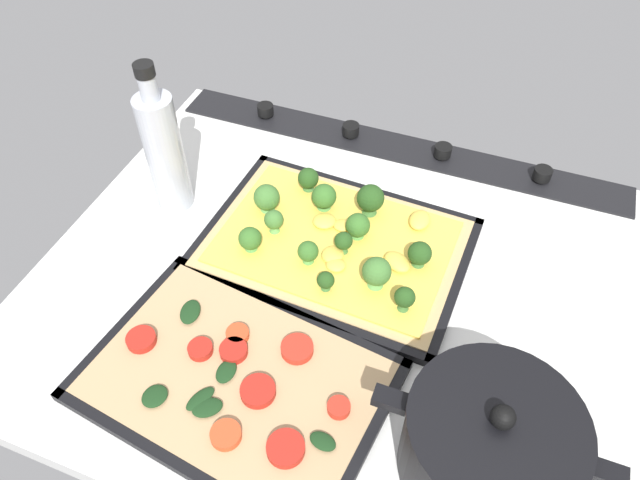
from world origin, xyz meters
The scene contains 8 objects.
ground_plane centered at (0.00, 0.00, -1.50)cm, with size 78.37×67.30×3.00cm, color silver.
stove_control_panel centered at (0.00, -30.15, 0.55)cm, with size 75.24×7.00×2.60cm.
baking_tray_front centered at (1.78, -5.44, 0.37)cm, with size 37.44×27.64×1.30cm.
broccoli_pizza centered at (1.70, -5.66, 2.09)cm, with size 34.92×25.13×6.22cm.
baking_tray_back centered at (5.36, 18.31, 0.37)cm, with size 37.37×28.08×1.30cm.
veggie_pizza_back centered at (5.25, 18.39, 1.12)cm, with size 34.67×25.39×1.90cm.
cooking_pot centered at (-23.00, 18.08, 5.32)cm, with size 24.37×17.52×12.92cm.
oil_bottle centered at (27.47, -6.01, 9.86)cm, with size 5.30×5.30×23.48cm.
Camera 1 is at (-16.11, 47.17, 63.17)cm, focal length 33.54 mm.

